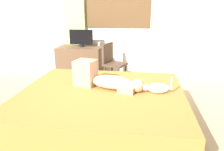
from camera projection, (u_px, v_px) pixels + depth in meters
ground_plane at (95, 132)px, 2.84m from camera, size 16.00×16.00×0.00m
back_wall_with_window at (117, 10)px, 4.64m from camera, size 6.40×0.14×2.90m
bed at (102, 111)px, 2.85m from camera, size 2.09×1.89×0.53m
person_lying at (105, 79)px, 2.86m from camera, size 0.94×0.45×0.34m
cat at (157, 88)px, 2.69m from camera, size 0.36×0.13×0.21m
desk at (80, 64)px, 4.69m from camera, size 0.90×0.56×0.74m
tv_monitor at (81, 38)px, 4.52m from camera, size 0.48×0.10×0.35m
cup at (99, 44)px, 4.68m from camera, size 0.06×0.06×0.08m
chair_by_desk at (112, 61)px, 4.33m from camera, size 0.49×0.49×0.86m
curtain_left at (75, 18)px, 4.70m from camera, size 0.44×0.06×2.61m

